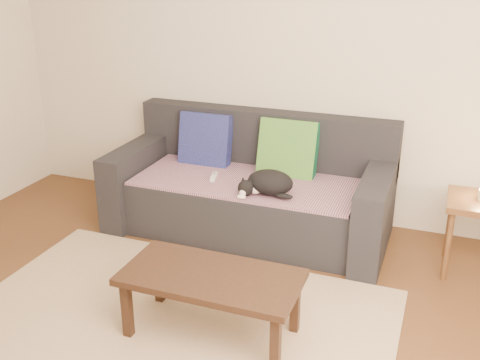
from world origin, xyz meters
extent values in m
plane|color=brown|center=(0.00, 0.00, 0.00)|extent=(4.50, 4.50, 0.00)
cube|color=beige|center=(0.00, 2.00, 1.30)|extent=(4.50, 0.04, 2.60)
cube|color=#232328|center=(0.00, 1.50, 0.21)|extent=(1.70, 0.78, 0.42)
cube|color=#232328|center=(0.00, 1.90, 0.65)|extent=(2.10, 0.18, 0.45)
cube|color=#232328|center=(-0.95, 1.50, 0.30)|extent=(0.20, 0.90, 0.60)
cube|color=#232328|center=(0.95, 1.50, 0.30)|extent=(0.20, 0.90, 0.60)
cube|color=#412B51|center=(0.00, 1.48, 0.43)|extent=(1.66, 0.74, 0.02)
cube|color=navy|center=(-0.45, 1.74, 0.63)|extent=(0.42, 0.19, 0.43)
cube|color=#0D5939|center=(0.24, 1.74, 0.63)|extent=(0.45, 0.23, 0.46)
ellipsoid|color=black|center=(0.24, 1.29, 0.53)|extent=(0.33, 0.25, 0.17)
sphere|color=black|center=(0.10, 1.19, 0.50)|extent=(0.11, 0.11, 0.11)
sphere|color=white|center=(0.09, 1.15, 0.48)|extent=(0.05, 0.05, 0.05)
ellipsoid|color=black|center=(0.37, 1.21, 0.47)|extent=(0.13, 0.04, 0.04)
cube|color=white|center=(-0.24, 1.42, 0.46)|extent=(0.07, 0.15, 0.03)
cube|color=white|center=(0.11, 1.41, 0.46)|extent=(0.09, 0.15, 0.03)
cylinder|color=brown|center=(1.45, 1.31, 0.24)|extent=(0.04, 0.04, 0.49)
cylinder|color=brown|center=(1.45, 1.65, 0.24)|extent=(0.04, 0.04, 0.49)
cube|color=tan|center=(0.00, 0.15, 0.01)|extent=(2.50, 1.80, 0.01)
cube|color=#321E13|center=(0.25, 0.22, 0.37)|extent=(0.97, 0.49, 0.04)
cube|color=#321E13|center=(-0.18, 0.04, 0.18)|extent=(0.05, 0.05, 0.35)
cube|color=#321E13|center=(0.68, 0.04, 0.18)|extent=(0.05, 0.05, 0.35)
cube|color=#321E13|center=(-0.18, 0.41, 0.18)|extent=(0.05, 0.05, 0.35)
cube|color=#321E13|center=(0.68, 0.41, 0.18)|extent=(0.05, 0.05, 0.35)
camera|label=1|loc=(1.33, -2.19, 1.98)|focal=42.00mm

